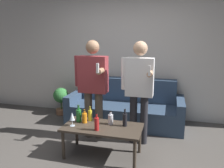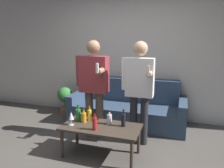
{
  "view_description": "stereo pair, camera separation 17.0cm",
  "coord_description": "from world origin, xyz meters",
  "px_view_note": "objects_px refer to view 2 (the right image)",
  "views": [
    {
      "loc": [
        0.89,
        -2.35,
        1.63
      ],
      "look_at": [
        0.06,
        0.73,
        0.95
      ],
      "focal_mm": 35.0,
      "sensor_mm": 36.0,
      "label": 1
    },
    {
      "loc": [
        1.06,
        -2.3,
        1.63
      ],
      "look_at": [
        0.06,
        0.73,
        0.95
      ],
      "focal_mm": 35.0,
      "sensor_mm": 36.0,
      "label": 2
    }
  ],
  "objects_px": {
    "coffee_table": "(101,129)",
    "couch": "(128,108)",
    "person_standing_left": "(94,83)",
    "person_standing_right": "(139,85)",
    "bottle_orange": "(90,115)"
  },
  "relations": [
    {
      "from": "bottle_orange",
      "to": "person_standing_left",
      "type": "bearing_deg",
      "value": 103.15
    },
    {
      "from": "couch",
      "to": "person_standing_left",
      "type": "height_order",
      "value": "person_standing_left"
    },
    {
      "from": "couch",
      "to": "bottle_orange",
      "type": "distance_m",
      "value": 1.21
    },
    {
      "from": "person_standing_left",
      "to": "couch",
      "type": "bearing_deg",
      "value": 64.18
    },
    {
      "from": "couch",
      "to": "person_standing_right",
      "type": "bearing_deg",
      "value": -64.98
    },
    {
      "from": "couch",
      "to": "person_standing_left",
      "type": "distance_m",
      "value": 1.07
    },
    {
      "from": "coffee_table",
      "to": "bottle_orange",
      "type": "height_order",
      "value": "bottle_orange"
    },
    {
      "from": "person_standing_left",
      "to": "person_standing_right",
      "type": "xyz_separation_m",
      "value": [
        0.74,
        -0.01,
        0.0
      ]
    },
    {
      "from": "couch",
      "to": "person_standing_right",
      "type": "relative_size",
      "value": 1.37
    },
    {
      "from": "bottle_orange",
      "to": "person_standing_left",
      "type": "xyz_separation_m",
      "value": [
        -0.09,
        0.37,
        0.4
      ]
    },
    {
      "from": "coffee_table",
      "to": "person_standing_left",
      "type": "bearing_deg",
      "value": 121.48
    },
    {
      "from": "coffee_table",
      "to": "person_standing_right",
      "type": "distance_m",
      "value": 0.86
    },
    {
      "from": "bottle_orange",
      "to": "person_standing_left",
      "type": "height_order",
      "value": "person_standing_left"
    },
    {
      "from": "couch",
      "to": "bottle_orange",
      "type": "height_order",
      "value": "couch"
    },
    {
      "from": "coffee_table",
      "to": "couch",
      "type": "bearing_deg",
      "value": 87.72
    }
  ]
}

